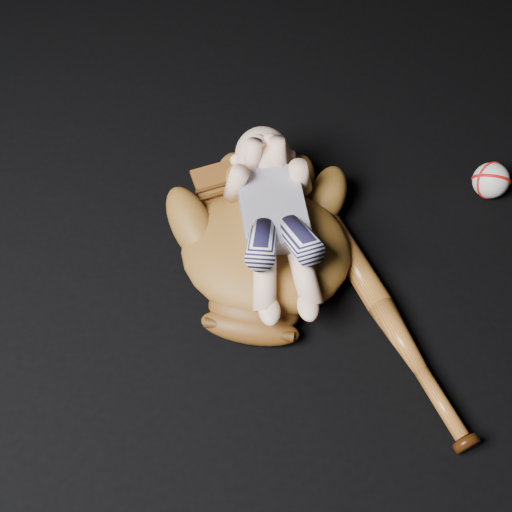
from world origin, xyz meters
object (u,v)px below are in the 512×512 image
at_px(baseball_glove, 266,244).
at_px(newborn_baby, 276,219).
at_px(baseball, 491,180).
at_px(baseball_bat, 389,319).

height_order(baseball_glove, newborn_baby, newborn_baby).
bearing_deg(baseball_glove, baseball, 32.92).
xyz_separation_m(baseball_glove, newborn_baby, (0.02, 0.00, 0.06)).
bearing_deg(newborn_baby, baseball_bat, -41.91).
distance_m(baseball_bat, baseball, 0.40).
distance_m(newborn_baby, baseball_bat, 0.27).
xyz_separation_m(newborn_baby, baseball, (0.47, 0.08, -0.10)).
distance_m(baseball_glove, newborn_baby, 0.07).
xyz_separation_m(newborn_baby, baseball_bat, (0.16, -0.18, -0.11)).
bearing_deg(baseball_bat, baseball_glove, 136.28).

